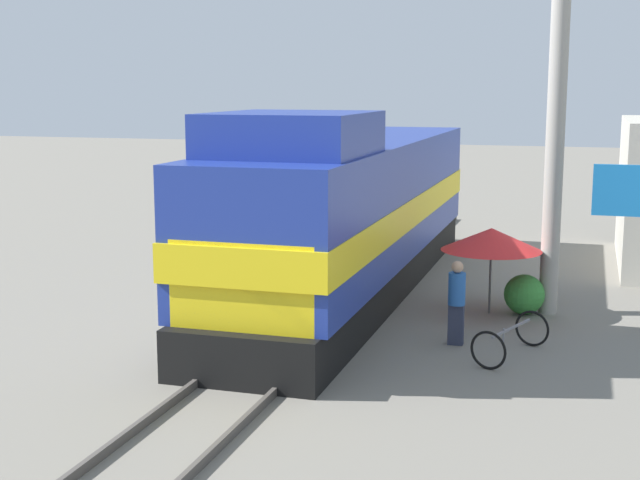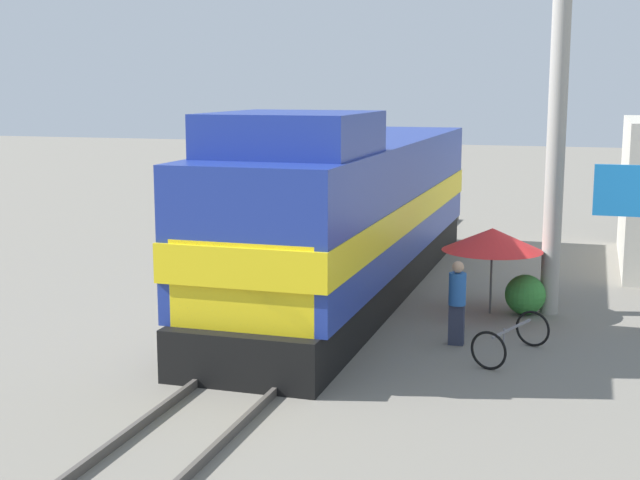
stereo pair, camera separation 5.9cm
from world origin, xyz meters
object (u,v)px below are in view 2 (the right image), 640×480
utility_pole (557,119)px  person_bystander (457,300)px  vendor_umbrella (492,239)px  bicycle (511,339)px  locomotive (350,214)px

utility_pole → person_bystander: size_ratio=5.09×
vendor_umbrella → bicycle: (0.75, -3.22, -1.33)m
utility_pole → person_bystander: utility_pole is taller
person_bystander → bicycle: 1.37m
locomotive → bicycle: (4.27, -4.05, -1.62)m
vendor_umbrella → utility_pole: bearing=19.3°
utility_pole → bicycle: size_ratio=4.23×
person_bystander → bicycle: person_bystander is taller
person_bystander → bicycle: bearing=-26.3°
locomotive → utility_pole: bearing=-4.6°
locomotive → bicycle: size_ratio=7.66×
vendor_umbrella → bicycle: size_ratio=1.10×
person_bystander → locomotive: bearing=132.0°
utility_pole → person_bystander: (-1.63, -3.11, -3.45)m
utility_pole → vendor_umbrella: (-1.26, -0.44, -2.66)m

